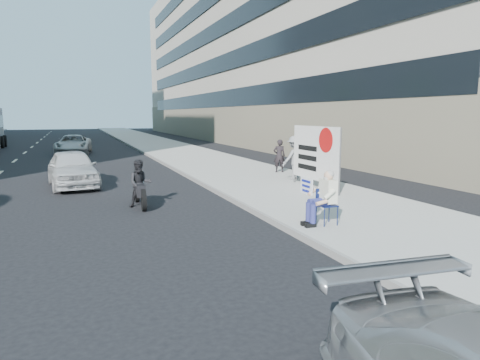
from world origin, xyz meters
name	(u,v)px	position (x,y,z in m)	size (l,w,h in m)	color
ground	(229,238)	(0.00, 0.00, 0.00)	(160.00, 160.00, 0.00)	black
near_sidewalk	(185,154)	(4.00, 20.00, 0.07)	(5.00, 120.00, 0.15)	#98978F
near_building	(279,43)	(17.00, 32.00, 10.00)	(14.00, 70.00, 20.00)	#A29B8C
seated_protester	(323,195)	(2.29, -0.19, 0.87)	(0.83, 1.12, 1.31)	#121C4F
jogger	(295,158)	(5.12, 6.42, 1.03)	(1.14, 0.65, 1.76)	gray
pedestrian_woman	(279,156)	(5.54, 8.64, 0.90)	(0.54, 0.36, 1.49)	black
protest_banner	(315,153)	(4.78, 4.30, 1.40)	(0.08, 3.06, 2.20)	#4C4C4C
white_sedan_near	(72,168)	(-3.24, 8.84, 0.71)	(1.67, 4.14, 1.41)	silver
white_sedan_far	(73,144)	(-3.16, 23.78, 0.67)	(2.21, 4.79, 1.33)	silver
motorcycle	(140,186)	(-1.35, 4.10, 0.64)	(0.73, 2.05, 1.42)	black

